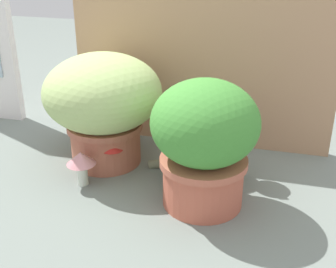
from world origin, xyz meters
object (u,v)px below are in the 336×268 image
mushroom_ornament_red (112,149)px  mushroom_ornament_pink (81,161)px  grass_planter (103,102)px  leafy_planter (204,140)px  cat (207,145)px

mushroom_ornament_red → mushroom_ornament_pink: 0.13m
mushroom_ornament_pink → mushroom_ornament_red: bearing=52.7°
grass_planter → leafy_planter: 0.47m
grass_planter → leafy_planter: grass_planter is taller
grass_planter → mushroom_ornament_pink: 0.25m
mushroom_ornament_red → grass_planter: bearing=124.9°
grass_planter → mushroom_ornament_pink: (-0.01, -0.19, -0.16)m
leafy_planter → cat: 0.23m
cat → mushroom_ornament_red: size_ratio=2.74×
leafy_planter → cat: (-0.02, 0.20, -0.11)m
mushroom_ornament_red → mushroom_ornament_pink: size_ratio=1.09×
leafy_planter → grass_planter: bearing=155.5°
grass_planter → mushroom_ornament_pink: grass_planter is taller
grass_planter → leafy_planter: size_ratio=1.04×
mushroom_ornament_red → leafy_planter: bearing=-16.0°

